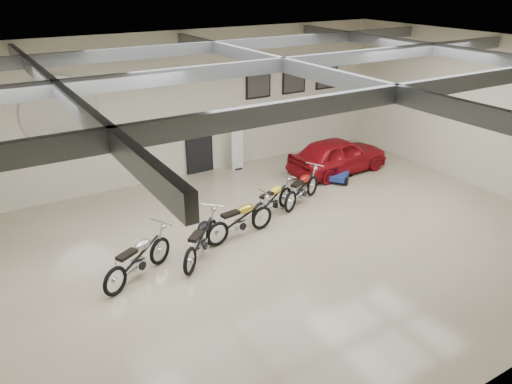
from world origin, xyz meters
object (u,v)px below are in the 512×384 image
vintage_car (338,155)px  motorcycle_black (201,239)px  motorcycle_yellow (272,199)px  motorcycle_silver (138,257)px  motorcycle_red (302,187)px  banner_stand (237,146)px  motorcycle_gold (240,219)px  go_kart (341,171)px

vintage_car → motorcycle_black: bearing=110.0°
motorcycle_black → motorcycle_yellow: 3.13m
motorcycle_silver → motorcycle_red: size_ratio=1.06×
motorcycle_yellow → motorcycle_red: size_ratio=0.96×
banner_stand → motorcycle_black: size_ratio=0.81×
motorcycle_black → motorcycle_gold: motorcycle_black is taller
banner_stand → vintage_car: banner_stand is taller
motorcycle_gold → banner_stand: bearing=54.0°
motorcycle_silver → motorcycle_red: bearing=-14.8°
motorcycle_yellow → banner_stand: bearing=53.5°
vintage_car → motorcycle_yellow: bearing=110.6°
motorcycle_black → motorcycle_yellow: (2.91, 1.17, -0.05)m
motorcycle_gold → motorcycle_yellow: (1.51, 0.72, -0.05)m
motorcycle_silver → go_kart: 8.58m
motorcycle_yellow → go_kart: (3.67, 1.17, -0.23)m
motorcycle_black → motorcycle_gold: 1.47m
motorcycle_gold → motorcycle_yellow: size_ratio=1.09×
vintage_car → motorcycle_silver: bearing=106.3°
vintage_car → go_kart: bearing=150.6°
banner_stand → go_kart: 3.84m
motorcycle_red → vintage_car: 3.09m
banner_stand → motorcycle_silver: 7.53m
banner_stand → go_kart: banner_stand is taller
banner_stand → motorcycle_gold: banner_stand is taller
motorcycle_yellow → motorcycle_black: bearing=179.6°
motorcycle_yellow → go_kart: motorcycle_yellow is taller
motorcycle_silver → go_kart: (8.24, 2.40, -0.28)m
motorcycle_gold → motorcycle_black: bearing=-169.5°
motorcycle_silver → go_kart: size_ratio=1.39×
motorcycle_gold → go_kart: (5.18, 1.89, -0.28)m
motorcycle_black → motorcycle_red: (4.13, 1.36, -0.02)m
motorcycle_silver → motorcycle_gold: motorcycle_silver is taller
motorcycle_gold → motorcycle_silver: bearing=-178.0°
motorcycle_red → banner_stand: bearing=68.0°
banner_stand → motorcycle_black: (-3.89, -5.02, -0.32)m
motorcycle_black → go_kart: motorcycle_black is taller
banner_stand → vintage_car: (2.95, -2.17, -0.22)m
motorcycle_yellow → vintage_car: (3.93, 1.69, 0.14)m
motorcycle_silver → go_kart: motorcycle_silver is taller
go_kart → vintage_car: bearing=25.3°
motorcycle_red → vintage_car: size_ratio=0.54×
banner_stand → motorcycle_silver: banner_stand is taller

